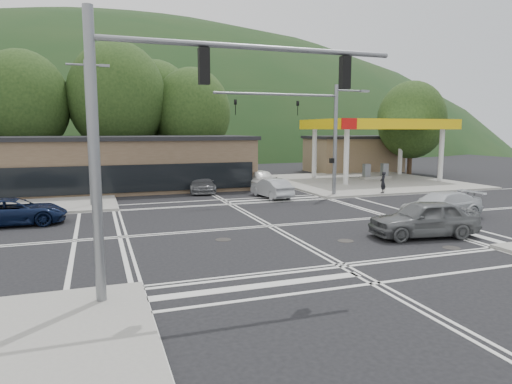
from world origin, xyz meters
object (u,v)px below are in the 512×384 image
object	(u,v)px
car_grey_center	(424,219)
pedestrian	(383,182)
car_queue_a	(272,188)
car_queue_b	(256,179)
car_blue_west	(15,212)
car_silver_east	(440,205)
car_northbound	(201,183)

from	to	relation	value
car_grey_center	pedestrian	bearing A→B (deg)	161.10
car_grey_center	pedestrian	xyz separation A→B (m)	(6.17, 11.97, 0.11)
car_queue_a	car_queue_b	bearing A→B (deg)	-102.47
car_blue_west	car_queue_a	bearing A→B (deg)	-73.92
car_grey_center	car_queue_b	size ratio (longest dim) A/B	1.01
car_grey_center	car_blue_west	bearing A→B (deg)	-108.55
car_silver_east	pedestrian	size ratio (longest dim) A/B	3.16
car_queue_a	car_northbound	bearing A→B (deg)	-54.34
car_queue_b	car_grey_center	bearing A→B (deg)	85.64
car_blue_west	car_queue_b	size ratio (longest dim) A/B	1.02
car_grey_center	car_queue_a	bearing A→B (deg)	-162.67
car_queue_a	car_northbound	size ratio (longest dim) A/B	0.88
car_grey_center	pedestrian	world-z (taller)	pedestrian
car_blue_west	car_queue_b	bearing A→B (deg)	-59.55
car_grey_center	pedestrian	distance (m)	13.47
car_queue_a	pedestrian	xyz separation A→B (m)	(8.29, -1.50, 0.26)
car_silver_east	car_northbound	size ratio (longest dim) A/B	1.06
car_grey_center	car_silver_east	xyz separation A→B (m)	(3.75, 3.19, -0.11)
car_blue_west	car_queue_a	distance (m)	16.38
car_queue_b	pedestrian	size ratio (longest dim) A/B	3.07
car_queue_b	pedestrian	xyz separation A→B (m)	(7.75, -6.50, 0.11)
car_silver_east	pedestrian	world-z (taller)	pedestrian
car_blue_west	car_northbound	size ratio (longest dim) A/B	1.04
car_blue_west	car_grey_center	bearing A→B (deg)	-116.35
car_northbound	car_queue_a	bearing A→B (deg)	-40.97
car_silver_east	pedestrian	bearing A→B (deg)	159.35
car_northbound	pedestrian	world-z (taller)	pedestrian
car_blue_west	car_queue_b	world-z (taller)	car_queue_b
car_queue_a	car_queue_b	xyz separation A→B (m)	(0.54, 5.00, 0.14)
pedestrian	car_queue_b	bearing A→B (deg)	-74.35
car_blue_west	car_queue_a	xyz separation A→B (m)	(15.78, 4.38, 0.00)
car_silver_east	car_queue_a	xyz separation A→B (m)	(-5.88, 10.28, -0.04)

